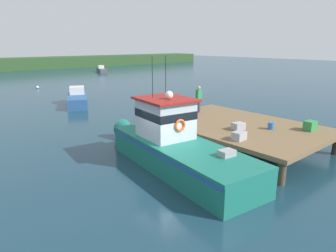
{
  "coord_description": "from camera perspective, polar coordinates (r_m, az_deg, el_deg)",
  "views": [
    {
      "loc": [
        -8.26,
        -9.54,
        5.32
      ],
      "look_at": [
        1.2,
        1.49,
        1.4
      ],
      "focal_mm": 32.62,
      "sensor_mm": 36.0,
      "label": 1
    }
  ],
  "objects": [
    {
      "name": "ground_plane",
      "position": [
        13.69,
        0.24,
        -7.76
      ],
      "size": [
        200.0,
        200.0,
        0.0
      ],
      "primitive_type": "plane",
      "color": "#193847"
    },
    {
      "name": "dock",
      "position": [
        16.72,
        12.78,
        0.0
      ],
      "size": [
        6.0,
        9.0,
        1.2
      ],
      "color": "#4C3D2D",
      "rests_on": "ground"
    },
    {
      "name": "main_fishing_boat",
      "position": [
        13.54,
        0.98,
        -3.48
      ],
      "size": [
        3.49,
        9.95,
        4.8
      ],
      "color": "#196B5B",
      "rests_on": "ground"
    },
    {
      "name": "crate_single_far",
      "position": [
        13.83,
        13.14,
        -1.81
      ],
      "size": [
        0.62,
        0.47,
        0.38
      ],
      "primitive_type": "cube",
      "rotation": [
        0.0,
        0.0,
        0.05
      ],
      "color": "#9E9EA3",
      "rests_on": "dock"
    },
    {
      "name": "crate_stack_near_edge",
      "position": [
        16.49,
        25.02,
        0.05
      ],
      "size": [
        0.62,
        0.46,
        0.48
      ],
      "primitive_type": "cube",
      "rotation": [
        0.0,
        0.0,
        -0.04
      ],
      "color": "#2D8442",
      "rests_on": "dock"
    },
    {
      "name": "crate_stack_mid_dock",
      "position": [
        15.48,
        13.0,
        -0.04
      ],
      "size": [
        0.66,
        0.52,
        0.36
      ],
      "primitive_type": "cube",
      "rotation": [
        0.0,
        0.0,
        -0.14
      ],
      "color": "#9E9EA3",
      "rests_on": "dock"
    },
    {
      "name": "bait_bucket",
      "position": [
        16.04,
        18.69,
        0.03
      ],
      "size": [
        0.32,
        0.32,
        0.34
      ],
      "primitive_type": "cylinder",
      "color": "#2866B2",
      "rests_on": "dock"
    },
    {
      "name": "deckhand_by_the_boat",
      "position": [
        18.95,
        5.76,
        5.11
      ],
      "size": [
        0.36,
        0.22,
        1.63
      ],
      "color": "#383842",
      "rests_on": "dock"
    },
    {
      "name": "moored_boat_far_left",
      "position": [
        28.8,
        -16.55,
        4.93
      ],
      "size": [
        3.75,
        6.18,
        1.59
      ],
      "color": "#285184",
      "rests_on": "ground"
    },
    {
      "name": "moored_boat_off_the_point",
      "position": [
        61.21,
        -12.34,
        10.19
      ],
      "size": [
        2.56,
        5.19,
        1.31
      ],
      "color": "#4C4C51",
      "rests_on": "ground"
    },
    {
      "name": "mooring_buoy_spare_mooring",
      "position": [
        26.31,
        -3.8,
        3.84
      ],
      "size": [
        0.4,
        0.4,
        0.4
      ],
      "primitive_type": "sphere",
      "color": "#EA5B19",
      "rests_on": "ground"
    },
    {
      "name": "mooring_buoy_inshore",
      "position": [
        40.99,
        -23.22,
        6.67
      ],
      "size": [
        0.35,
        0.35,
        0.35
      ],
      "primitive_type": "sphere",
      "color": "silver",
      "rests_on": "ground"
    }
  ]
}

